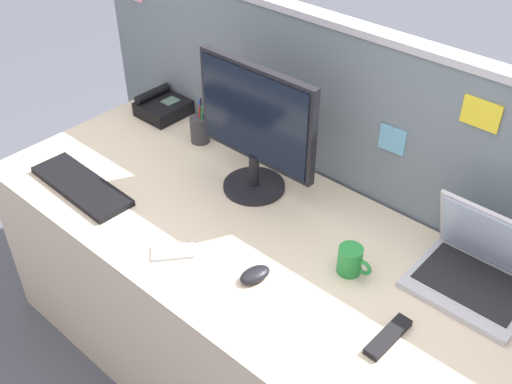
{
  "coord_description": "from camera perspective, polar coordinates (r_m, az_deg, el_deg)",
  "views": [
    {
      "loc": [
        1.03,
        -1.1,
        2.02
      ],
      "look_at": [
        0.0,
        0.05,
        0.85
      ],
      "focal_mm": 42.32,
      "sensor_mm": 36.0,
      "label": 1
    }
  ],
  "objects": [
    {
      "name": "cell_phone_silver_slab",
      "position": [
        1.91,
        -7.87,
        -5.6
      ],
      "size": [
        0.14,
        0.15,
        0.01
      ],
      "primitive_type": "cube",
      "rotation": [
        0.0,
        0.0,
        -0.7
      ],
      "color": "#B7BAC1",
      "rests_on": "desk"
    },
    {
      "name": "desk",
      "position": [
        2.23,
        -0.87,
        -10.53
      ],
      "size": [
        1.92,
        0.81,
        0.73
      ],
      "primitive_type": "cube",
      "color": "beige",
      "rests_on": "ground_plane"
    },
    {
      "name": "laptop",
      "position": [
        1.87,
        20.36,
        -6.69
      ],
      "size": [
        0.33,
        0.27,
        0.25
      ],
      "color": "#B2B5BC",
      "rests_on": "desk"
    },
    {
      "name": "desk_phone",
      "position": [
        2.6,
        -8.84,
        7.97
      ],
      "size": [
        0.18,
        0.19,
        0.1
      ],
      "color": "black",
      "rests_on": "desk"
    },
    {
      "name": "tv_remote",
      "position": [
        1.69,
        12.38,
        -13.22
      ],
      "size": [
        0.05,
        0.17,
        0.02
      ],
      "primitive_type": "cube",
      "rotation": [
        0.0,
        0.0,
        -0.03
      ],
      "color": "black",
      "rests_on": "desk"
    },
    {
      "name": "computer_mouse_right_hand",
      "position": [
        1.8,
        -0.1,
        -7.8
      ],
      "size": [
        0.08,
        0.11,
        0.03
      ],
      "primitive_type": "ellipsoid",
      "rotation": [
        0.0,
        0.0,
        -0.22
      ],
      "color": "black",
      "rests_on": "desk"
    },
    {
      "name": "pen_cup",
      "position": [
        2.39,
        -5.33,
        5.95
      ],
      "size": [
        0.08,
        0.08,
        0.19
      ],
      "color": "#333338",
      "rests_on": "desk"
    },
    {
      "name": "cubicle_divider",
      "position": [
        2.3,
        6.55,
        0.61
      ],
      "size": [
        2.3,
        0.08,
        1.31
      ],
      "color": "slate",
      "rests_on": "ground_plane"
    },
    {
      "name": "ground_plane",
      "position": [
        2.51,
        -0.79,
        -16.12
      ],
      "size": [
        10.0,
        10.0,
        0.0
      ],
      "primitive_type": "plane",
      "color": "#4C515B"
    },
    {
      "name": "keyboard_main",
      "position": [
        2.23,
        -16.19,
        0.56
      ],
      "size": [
        0.44,
        0.16,
        0.02
      ],
      "primitive_type": "cube",
      "rotation": [
        0.0,
        0.0,
        -0.03
      ],
      "color": "black",
      "rests_on": "desk"
    },
    {
      "name": "desktop_monitor",
      "position": [
        2.01,
        -0.05,
        6.39
      ],
      "size": [
        0.48,
        0.22,
        0.47
      ],
      "color": "black",
      "rests_on": "desk"
    },
    {
      "name": "coffee_mug",
      "position": [
        1.82,
        8.94,
        -6.4
      ],
      "size": [
        0.11,
        0.07,
        0.09
      ],
      "color": "#238438",
      "rests_on": "desk"
    }
  ]
}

